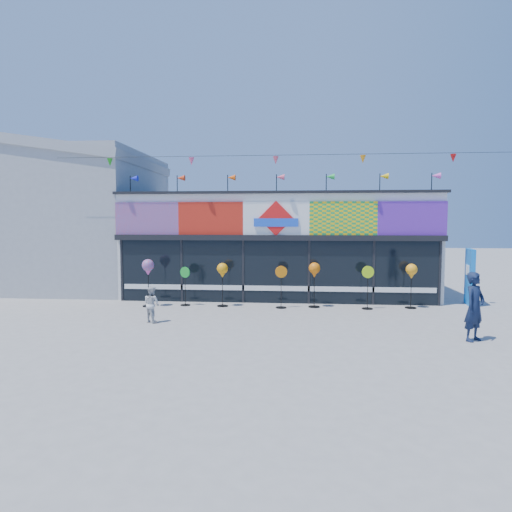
# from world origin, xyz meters

# --- Properties ---
(ground) EXTENTS (80.00, 80.00, 0.00)m
(ground) POSITION_xyz_m (0.00, 0.00, 0.00)
(ground) COLOR gray
(ground) RESTS_ON ground
(kite_shop) EXTENTS (16.00, 5.70, 5.31)m
(kite_shop) POSITION_xyz_m (0.00, 5.94, 2.05)
(kite_shop) COLOR white
(kite_shop) RESTS_ON ground
(neighbour_building) EXTENTS (8.18, 7.20, 6.87)m
(neighbour_building) POSITION_xyz_m (-10.00, 7.00, 3.20)
(neighbour_building) COLOR #9EA0A3
(neighbour_building) RESTS_ON ground
(blue_sign) EXTENTS (0.29, 1.02, 2.01)m
(blue_sign) POSITION_xyz_m (6.92, 3.67, 1.01)
(blue_sign) COLOR blue
(blue_sign) RESTS_ON ground
(spinner_0) EXTENTS (0.42, 0.42, 1.67)m
(spinner_0) POSITION_xyz_m (-4.43, 2.35, 1.34)
(spinner_0) COLOR black
(spinner_0) RESTS_ON ground
(spinner_1) EXTENTS (0.38, 0.35, 1.38)m
(spinner_1) POSITION_xyz_m (-3.19, 2.65, 0.73)
(spinner_1) COLOR black
(spinner_1) RESTS_ON ground
(spinner_2) EXTENTS (0.39, 0.39, 1.54)m
(spinner_2) POSITION_xyz_m (-1.84, 2.60, 1.23)
(spinner_2) COLOR black
(spinner_2) RESTS_ON ground
(spinner_3) EXTENTS (0.41, 0.37, 1.46)m
(spinner_3) POSITION_xyz_m (0.23, 2.47, 0.77)
(spinner_3) COLOR black
(spinner_3) RESTS_ON ground
(spinner_4) EXTENTS (0.40, 0.40, 1.57)m
(spinner_4) POSITION_xyz_m (1.37, 2.72, 1.26)
(spinner_4) COLOR black
(spinner_4) RESTS_ON ground
(spinner_5) EXTENTS (0.42, 0.38, 1.48)m
(spinner_5) POSITION_xyz_m (3.17, 2.55, 0.78)
(spinner_5) COLOR black
(spinner_5) RESTS_ON ground
(spinner_6) EXTENTS (0.39, 0.39, 1.54)m
(spinner_6) POSITION_xyz_m (4.69, 2.84, 1.23)
(spinner_6) COLOR black
(spinner_6) RESTS_ON ground
(adult_man) EXTENTS (0.75, 0.72, 1.73)m
(adult_man) POSITION_xyz_m (5.19, -1.45, 0.87)
(adult_man) COLOR #111C38
(adult_man) RESTS_ON ground
(child) EXTENTS (0.61, 0.54, 1.08)m
(child) POSITION_xyz_m (-3.52, -0.10, 0.54)
(child) COLOR silver
(child) RESTS_ON ground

